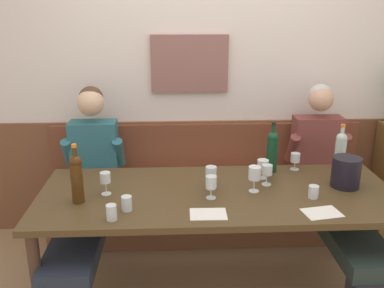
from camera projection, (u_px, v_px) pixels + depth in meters
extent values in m
cube|color=silver|center=(206.00, 67.00, 3.51)|extent=(6.80, 0.08, 2.80)
cube|color=#885A54|center=(190.00, 64.00, 3.44)|extent=(0.62, 0.04, 0.45)
cube|color=brown|center=(206.00, 174.00, 3.75)|extent=(6.80, 0.03, 0.96)
cube|color=brown|center=(207.00, 213.00, 3.61)|extent=(2.57, 0.42, 0.44)
cube|color=brown|center=(208.00, 186.00, 3.54)|extent=(2.52, 0.39, 0.05)
cube|color=brown|center=(206.00, 150.00, 3.64)|extent=(2.57, 0.04, 0.45)
cube|color=#4B381E|center=(218.00, 195.00, 2.76)|extent=(2.27, 0.90, 0.04)
cylinder|color=#4A3123|center=(38.00, 286.00, 2.46)|extent=(0.07, 0.07, 0.71)
cylinder|color=#4B3921|center=(68.00, 222.00, 3.19)|extent=(0.07, 0.07, 0.71)
cylinder|color=#473117|center=(351.00, 215.00, 3.29)|extent=(0.07, 0.07, 0.71)
cube|color=#252E3E|center=(82.00, 231.00, 2.90)|extent=(0.31, 1.20, 0.11)
cube|color=#2A6270|center=(95.00, 154.00, 3.41)|extent=(0.36, 0.19, 0.53)
sphere|color=#DBAF8B|center=(91.00, 103.00, 3.27)|extent=(0.21, 0.21, 0.21)
sphere|color=#523828|center=(91.00, 98.00, 3.28)|extent=(0.19, 0.19, 0.19)
cylinder|color=#2A6270|center=(69.00, 153.00, 3.35)|extent=(0.08, 0.20, 0.27)
cylinder|color=#2A6270|center=(119.00, 152.00, 3.37)|extent=(0.08, 0.20, 0.27)
cube|color=#263431|center=(341.00, 225.00, 2.98)|extent=(0.32, 1.20, 0.11)
cube|color=brown|center=(316.00, 150.00, 3.48)|extent=(0.38, 0.18, 0.55)
sphere|color=tan|center=(321.00, 99.00, 3.34)|extent=(0.19, 0.19, 0.19)
sphere|color=beige|center=(320.00, 95.00, 3.36)|extent=(0.18, 0.18, 0.18)
cylinder|color=brown|center=(293.00, 148.00, 3.43)|extent=(0.08, 0.20, 0.27)
cylinder|color=brown|center=(342.00, 147.00, 3.45)|extent=(0.08, 0.20, 0.27)
cylinder|color=black|center=(346.00, 172.00, 2.81)|extent=(0.19, 0.19, 0.20)
cylinder|color=#45270D|center=(77.00, 183.00, 2.58)|extent=(0.07, 0.07, 0.25)
sphere|color=#45270D|center=(75.00, 161.00, 2.53)|extent=(0.07, 0.07, 0.07)
cylinder|color=#45270D|center=(75.00, 154.00, 2.52)|extent=(0.03, 0.03, 0.08)
cylinder|color=orange|center=(74.00, 146.00, 2.50)|extent=(0.03, 0.03, 0.02)
cylinder|color=#123D22|center=(272.00, 155.00, 3.05)|extent=(0.08, 0.08, 0.24)
sphere|color=#123D22|center=(273.00, 137.00, 3.01)|extent=(0.08, 0.08, 0.08)
cylinder|color=#123D22|center=(273.00, 130.00, 3.00)|extent=(0.03, 0.03, 0.08)
cylinder|color=black|center=(274.00, 124.00, 2.98)|extent=(0.03, 0.03, 0.02)
cylinder|color=#B8CDBE|center=(340.00, 155.00, 3.09)|extent=(0.08, 0.08, 0.22)
sphere|color=#B8CDBE|center=(342.00, 138.00, 3.05)|extent=(0.08, 0.08, 0.08)
cylinder|color=#B8CDBE|center=(342.00, 132.00, 3.03)|extent=(0.03, 0.03, 0.07)
cylinder|color=orange|center=(343.00, 126.00, 3.02)|extent=(0.03, 0.03, 0.02)
cylinder|color=silver|center=(294.00, 169.00, 3.12)|extent=(0.06, 0.06, 0.00)
cylinder|color=silver|center=(295.00, 165.00, 3.11)|extent=(0.01, 0.01, 0.06)
cylinder|color=silver|center=(295.00, 158.00, 3.10)|extent=(0.07, 0.07, 0.06)
cylinder|color=silver|center=(106.00, 194.00, 2.72)|extent=(0.06, 0.06, 0.00)
cylinder|color=silver|center=(106.00, 188.00, 2.71)|extent=(0.01, 0.01, 0.08)
cylinder|color=silver|center=(105.00, 177.00, 2.69)|extent=(0.07, 0.07, 0.07)
cylinder|color=silver|center=(211.00, 188.00, 2.80)|extent=(0.07, 0.07, 0.00)
cylinder|color=silver|center=(211.00, 183.00, 2.79)|extent=(0.01, 0.01, 0.07)
cylinder|color=silver|center=(211.00, 173.00, 2.77)|extent=(0.07, 0.07, 0.08)
cylinder|color=#E0D681|center=(211.00, 177.00, 2.78)|extent=(0.06, 0.06, 0.02)
cylinder|color=silver|center=(254.00, 191.00, 2.76)|extent=(0.07, 0.07, 0.00)
cylinder|color=silver|center=(254.00, 185.00, 2.75)|extent=(0.01, 0.01, 0.08)
cylinder|color=silver|center=(255.00, 173.00, 2.72)|extent=(0.08, 0.08, 0.08)
cylinder|color=#F1D189|center=(254.00, 177.00, 2.73)|extent=(0.07, 0.07, 0.03)
cylinder|color=silver|center=(262.00, 178.00, 2.97)|extent=(0.06, 0.06, 0.00)
cylinder|color=silver|center=(262.00, 173.00, 2.96)|extent=(0.01, 0.01, 0.07)
cylinder|color=silver|center=(263.00, 164.00, 2.93)|extent=(0.08, 0.08, 0.06)
cylinder|color=beige|center=(263.00, 167.00, 2.94)|extent=(0.07, 0.07, 0.02)
cylinder|color=silver|center=(211.00, 198.00, 2.67)|extent=(0.06, 0.06, 0.00)
cylinder|color=silver|center=(211.00, 193.00, 2.66)|extent=(0.01, 0.01, 0.07)
cylinder|color=silver|center=(211.00, 182.00, 2.63)|extent=(0.07, 0.07, 0.08)
cylinder|color=#E3E489|center=(211.00, 185.00, 2.64)|extent=(0.06, 0.06, 0.03)
cylinder|color=silver|center=(266.00, 184.00, 2.86)|extent=(0.07, 0.07, 0.00)
cylinder|color=silver|center=(267.00, 179.00, 2.85)|extent=(0.01, 0.01, 0.07)
cylinder|color=silver|center=(267.00, 170.00, 2.83)|extent=(0.07, 0.07, 0.07)
cylinder|color=#F5E886|center=(267.00, 173.00, 2.84)|extent=(0.06, 0.06, 0.03)
cylinder|color=silver|center=(314.00, 192.00, 2.66)|extent=(0.06, 0.06, 0.08)
cylinder|color=silver|center=(111.00, 213.00, 2.38)|extent=(0.06, 0.06, 0.09)
cylinder|color=silver|center=(127.00, 203.00, 2.50)|extent=(0.06, 0.06, 0.09)
cube|color=white|center=(208.00, 214.00, 2.46)|extent=(0.21, 0.15, 0.00)
cube|color=white|center=(322.00, 213.00, 2.48)|extent=(0.23, 0.18, 0.00)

